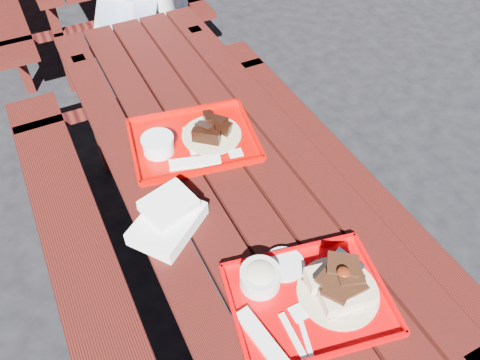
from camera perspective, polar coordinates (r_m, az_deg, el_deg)
The scene contains 5 objects.
ground at distance 2.32m, azimuth -1.70°, elevation -11.49°, with size 60.00×60.00×0.00m, color black.
picnic_table_near at distance 1.86m, azimuth -2.08°, elevation -2.44°, with size 1.41×2.40×0.75m.
near_tray at distance 1.39m, azimuth 8.14°, elevation -13.09°, with size 0.51×0.43×0.14m.
far_tray at distance 1.80m, azimuth -5.92°, elevation 4.87°, with size 0.53×0.45×0.08m.
white_cloth at distance 1.53m, azimuth -8.77°, elevation -4.61°, with size 0.29×0.27×0.09m.
Camera 1 is at (-0.48, -1.11, 1.97)m, focal length 35.00 mm.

